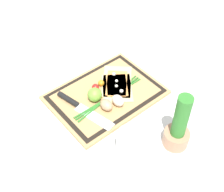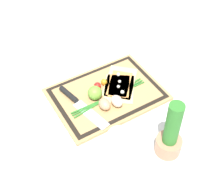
# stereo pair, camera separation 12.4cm
# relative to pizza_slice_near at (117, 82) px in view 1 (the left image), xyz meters

# --- Properties ---
(ground_plane) EXTENTS (6.00, 6.00, 0.00)m
(ground_plane) POSITION_rel_pizza_slice_near_xyz_m (0.07, 0.02, -0.02)
(ground_plane) COLOR silver
(cutting_board) EXTENTS (0.44, 0.32, 0.02)m
(cutting_board) POSITION_rel_pizza_slice_near_xyz_m (0.07, 0.02, -0.01)
(cutting_board) COLOR tan
(cutting_board) RESTS_ON ground_plane
(pizza_slice_near) EXTENTS (0.22, 0.22, 0.02)m
(pizza_slice_near) POSITION_rel_pizza_slice_near_xyz_m (0.00, 0.00, 0.00)
(pizza_slice_near) COLOR #DBBC7F
(pizza_slice_near) RESTS_ON cutting_board
(pizza_slice_far) EXTENTS (0.19, 0.20, 0.02)m
(pizza_slice_far) POSITION_rel_pizza_slice_near_xyz_m (0.02, 0.03, 0.00)
(pizza_slice_far) COLOR #DBBC7F
(pizza_slice_far) RESTS_ON cutting_board
(knife) EXTENTS (0.09, 0.27, 0.02)m
(knife) POSITION_rel_pizza_slice_near_xyz_m (0.21, -0.01, 0.00)
(knife) COLOR silver
(knife) RESTS_ON cutting_board
(egg_brown) EXTENTS (0.04, 0.06, 0.04)m
(egg_brown) POSITION_rel_pizza_slice_near_xyz_m (0.12, 0.08, 0.02)
(egg_brown) COLOR tan
(egg_brown) RESTS_ON cutting_board
(egg_pink) EXTENTS (0.04, 0.06, 0.04)m
(egg_pink) POSITION_rel_pizza_slice_near_xyz_m (0.07, 0.09, 0.02)
(egg_pink) COLOR beige
(egg_pink) RESTS_ON cutting_board
(lime) EXTENTS (0.06, 0.06, 0.06)m
(lime) POSITION_rel_pizza_slice_near_xyz_m (0.13, 0.02, 0.02)
(lime) COLOR #70A838
(lime) RESTS_ON cutting_board
(cherry_tomato_red) EXTENTS (0.03, 0.03, 0.03)m
(cherry_tomato_red) POSITION_rel_pizza_slice_near_xyz_m (0.09, -0.02, 0.01)
(cherry_tomato_red) COLOR red
(cherry_tomato_red) RESTS_ON cutting_board
(cherry_tomato_yellow) EXTENTS (0.03, 0.03, 0.03)m
(cherry_tomato_yellow) POSITION_rel_pizza_slice_near_xyz_m (0.06, -0.03, 0.01)
(cherry_tomato_yellow) COLOR orange
(cherry_tomato_yellow) RESTS_ON cutting_board
(scallion_bunch) EXTENTS (0.34, 0.05, 0.01)m
(scallion_bunch) POSITION_rel_pizza_slice_near_xyz_m (0.08, 0.05, -0.00)
(scallion_bunch) COLOR #2D7528
(scallion_bunch) RESTS_ON cutting_board
(herb_pot) EXTENTS (0.09, 0.09, 0.24)m
(herb_pot) POSITION_rel_pizza_slice_near_xyz_m (0.03, 0.36, 0.06)
(herb_pot) COLOR #AD7A5B
(herb_pot) RESTS_ON ground_plane
(sauce_jar) EXTENTS (0.09, 0.09, 0.09)m
(sauce_jar) POSITION_rel_pizza_slice_near_xyz_m (0.18, 0.27, 0.02)
(sauce_jar) COLOR silver
(sauce_jar) RESTS_ON ground_plane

